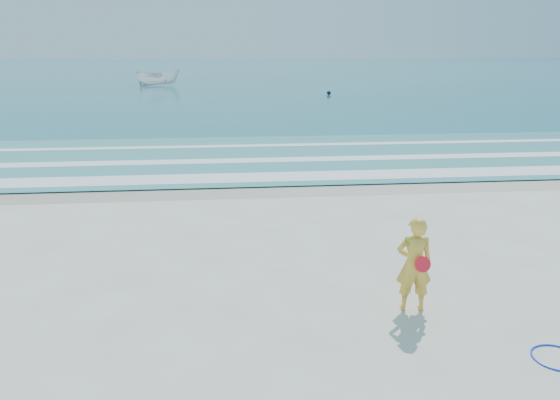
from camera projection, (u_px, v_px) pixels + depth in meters
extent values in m
plane|color=silver|center=(299.00, 327.00, 8.80)|extent=(400.00, 400.00, 0.00)
cube|color=#B2A893|center=(261.00, 188.00, 17.41)|extent=(400.00, 2.40, 0.00)
cube|color=#19727F|center=(228.00, 69.00, 109.33)|extent=(400.00, 190.00, 0.04)
cube|color=#59B7AD|center=(252.00, 156.00, 22.19)|extent=(400.00, 10.00, 0.01)
cube|color=white|center=(258.00, 177.00, 18.64)|extent=(400.00, 1.40, 0.01)
cube|color=white|center=(253.00, 160.00, 21.42)|extent=(400.00, 0.90, 0.01)
cube|color=white|center=(249.00, 146.00, 24.58)|extent=(400.00, 0.60, 0.01)
torus|color=#0D30FB|center=(558.00, 358.00, 7.89)|extent=(0.94, 0.94, 0.03)
imported|color=white|center=(158.00, 77.00, 62.23)|extent=(5.09, 2.47, 1.89)
sphere|color=black|center=(329.00, 93.00, 50.58)|extent=(0.37, 0.37, 0.37)
imported|color=gold|center=(414.00, 264.00, 9.16)|extent=(0.64, 0.46, 1.66)
cylinder|color=#FF1628|center=(423.00, 264.00, 8.97)|extent=(0.27, 0.08, 0.27)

